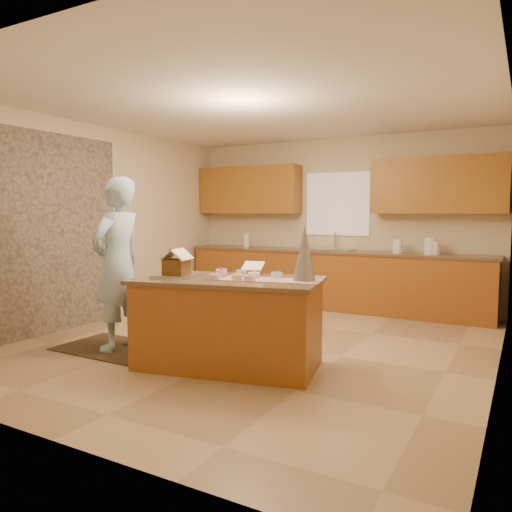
# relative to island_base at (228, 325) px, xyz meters

# --- Properties ---
(floor) EXTENTS (5.50, 5.50, 0.00)m
(floor) POSITION_rel_island_base_xyz_m (-0.17, 0.85, -0.42)
(floor) COLOR tan
(floor) RESTS_ON ground
(ceiling) EXTENTS (5.50, 5.50, 0.00)m
(ceiling) POSITION_rel_island_base_xyz_m (-0.17, 0.85, 2.28)
(ceiling) COLOR silver
(ceiling) RESTS_ON floor
(wall_back) EXTENTS (5.50, 5.50, 0.00)m
(wall_back) POSITION_rel_island_base_xyz_m (-0.17, 3.60, 0.93)
(wall_back) COLOR beige
(wall_back) RESTS_ON floor
(wall_front) EXTENTS (5.50, 5.50, 0.00)m
(wall_front) POSITION_rel_island_base_xyz_m (-0.17, -1.90, 0.93)
(wall_front) COLOR beige
(wall_front) RESTS_ON floor
(wall_left) EXTENTS (5.50, 5.50, 0.00)m
(wall_left) POSITION_rel_island_base_xyz_m (-2.67, 0.85, 0.93)
(wall_left) COLOR beige
(wall_left) RESTS_ON floor
(wall_right) EXTENTS (5.50, 5.50, 0.00)m
(wall_right) POSITION_rel_island_base_xyz_m (2.33, 0.85, 0.93)
(wall_right) COLOR beige
(wall_right) RESTS_ON floor
(stone_accent) EXTENTS (0.00, 2.50, 2.50)m
(stone_accent) POSITION_rel_island_base_xyz_m (-2.65, 0.05, 0.83)
(stone_accent) COLOR gray
(stone_accent) RESTS_ON wall_left
(window_curtain) EXTENTS (1.05, 0.03, 1.00)m
(window_curtain) POSITION_rel_island_base_xyz_m (-0.17, 3.57, 1.23)
(window_curtain) COLOR white
(window_curtain) RESTS_ON wall_back
(back_counter_base) EXTENTS (4.80, 0.60, 0.88)m
(back_counter_base) POSITION_rel_island_base_xyz_m (-0.17, 3.30, 0.02)
(back_counter_base) COLOR brown
(back_counter_base) RESTS_ON floor
(back_counter_top) EXTENTS (4.85, 0.63, 0.04)m
(back_counter_top) POSITION_rel_island_base_xyz_m (-0.17, 3.30, 0.48)
(back_counter_top) COLOR brown
(back_counter_top) RESTS_ON back_counter_base
(upper_cabinet_left) EXTENTS (1.85, 0.35, 0.80)m
(upper_cabinet_left) POSITION_rel_island_base_xyz_m (-1.72, 3.42, 1.48)
(upper_cabinet_left) COLOR olive
(upper_cabinet_left) RESTS_ON wall_back
(upper_cabinet_right) EXTENTS (1.85, 0.35, 0.80)m
(upper_cabinet_right) POSITION_rel_island_base_xyz_m (1.38, 3.42, 1.48)
(upper_cabinet_right) COLOR olive
(upper_cabinet_right) RESTS_ON wall_back
(sink) EXTENTS (0.70, 0.45, 0.12)m
(sink) POSITION_rel_island_base_xyz_m (-0.17, 3.30, 0.47)
(sink) COLOR silver
(sink) RESTS_ON back_counter_top
(faucet) EXTENTS (0.03, 0.03, 0.28)m
(faucet) POSITION_rel_island_base_xyz_m (-0.17, 3.48, 0.64)
(faucet) COLOR silver
(faucet) RESTS_ON back_counter_top
(island_base) EXTENTS (1.85, 1.20, 0.84)m
(island_base) POSITION_rel_island_base_xyz_m (0.00, 0.00, 0.00)
(island_base) COLOR brown
(island_base) RESTS_ON floor
(island_top) EXTENTS (1.94, 1.29, 0.04)m
(island_top) POSITION_rel_island_base_xyz_m (0.00, 0.00, 0.44)
(island_top) COLOR brown
(island_top) RESTS_ON island_base
(table_runner) EXTENTS (1.00, 0.53, 0.01)m
(table_runner) POSITION_rel_island_base_xyz_m (0.42, 0.09, 0.46)
(table_runner) COLOR #A00B1B
(table_runner) RESTS_ON island_top
(baking_tray) EXTENTS (0.50, 0.41, 0.02)m
(baking_tray) POSITION_rel_island_base_xyz_m (-0.50, -0.16, 0.47)
(baking_tray) COLOR silver
(baking_tray) RESTS_ON island_top
(cookbook) EXTENTS (0.24, 0.20, 0.09)m
(cookbook) POSITION_rel_island_base_xyz_m (0.06, 0.38, 0.54)
(cookbook) COLOR white
(cookbook) RESTS_ON island_top
(tinsel_tree) EXTENTS (0.25, 0.25, 0.52)m
(tinsel_tree) POSITION_rel_island_base_xyz_m (0.72, 0.20, 0.72)
(tinsel_tree) COLOR #AAABB6
(tinsel_tree) RESTS_ON island_top
(rug) EXTENTS (1.28, 0.83, 0.01)m
(rug) POSITION_rel_island_base_xyz_m (-1.43, -0.07, -0.41)
(rug) COLOR black
(rug) RESTS_ON floor
(boy) EXTENTS (0.47, 0.70, 1.88)m
(boy) POSITION_rel_island_base_xyz_m (-1.38, -0.07, 0.53)
(boy) COLOR #A3CAE7
(boy) RESTS_ON rug
(canister_a) EXTENTS (0.15, 0.15, 0.20)m
(canister_a) POSITION_rel_island_base_xyz_m (0.86, 3.30, 0.60)
(canister_a) COLOR white
(canister_a) RESTS_ON back_counter_top
(canister_b) EXTENTS (0.17, 0.17, 0.24)m
(canister_b) POSITION_rel_island_base_xyz_m (1.32, 3.30, 0.62)
(canister_b) COLOR white
(canister_b) RESTS_ON back_counter_top
(canister_c) EXTENTS (0.13, 0.13, 0.18)m
(canister_c) POSITION_rel_island_base_xyz_m (1.39, 3.30, 0.59)
(canister_c) COLOR white
(canister_c) RESTS_ON back_counter_top
(paper_towel) EXTENTS (0.10, 0.10, 0.22)m
(paper_towel) POSITION_rel_island_base_xyz_m (-1.71, 3.30, 0.61)
(paper_towel) COLOR white
(paper_towel) RESTS_ON back_counter_top
(gingerbread_house) EXTENTS (0.31, 0.31, 0.27)m
(gingerbread_house) POSITION_rel_island_base_xyz_m (-0.50, -0.16, 0.58)
(gingerbread_house) COLOR brown
(gingerbread_house) RESTS_ON baking_tray
(candy_bowls) EXTENTS (0.75, 0.53, 0.05)m
(candy_bowls) POSITION_rel_island_base_xyz_m (0.07, 0.11, 0.48)
(candy_bowls) COLOR #FF78CB
(candy_bowls) RESTS_ON island_top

